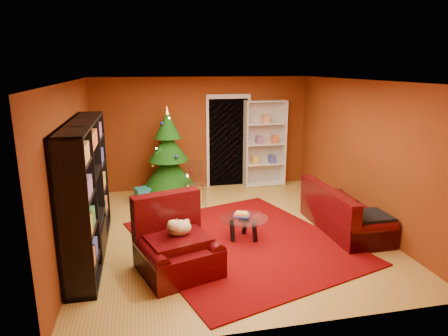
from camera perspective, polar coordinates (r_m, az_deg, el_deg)
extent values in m
cube|color=#B18C38|center=(7.16, 0.67, -9.14)|extent=(5.00, 5.50, 0.05)
cube|color=silver|center=(6.57, 0.74, 12.55)|extent=(5.00, 5.50, 0.05)
cube|color=maroon|center=(9.42, -3.01, 4.98)|extent=(5.00, 0.05, 2.60)
cube|color=maroon|center=(6.68, -20.95, 0.13)|extent=(0.05, 5.50, 2.60)
cube|color=maroon|center=(7.69, 19.39, 2.05)|extent=(0.05, 5.50, 2.60)
cube|color=#690404|center=(6.72, 2.64, -10.50)|extent=(3.91, 4.24, 0.02)
cube|color=teal|center=(8.74, -11.50, -3.78)|extent=(0.39, 0.39, 0.31)
cube|color=#357944|center=(8.31, -8.09, -4.85)|extent=(0.29, 0.29, 0.24)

